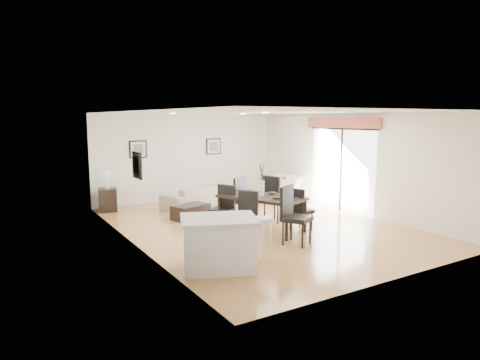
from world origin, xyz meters
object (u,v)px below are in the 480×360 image
sofa (197,196)px  side_table (108,200)px  dining_chair_foot (236,196)px  kitchen_island (219,243)px  armchair (285,189)px  bar_stool (262,224)px  dining_chair_wfar (224,205)px  dining_chair_head (292,212)px  dining_chair_efar (274,196)px  dining_table (262,199)px  coffee_table (191,212)px  dining_chair_enear (299,207)px  dining_chair_wnear (246,213)px

sofa → side_table: 2.48m
dining_chair_foot → kitchen_island: (-2.08, -2.92, -0.16)m
armchair → bar_stool: size_ratio=1.53×
sofa → bar_stool: (-1.04, -4.94, 0.36)m
dining_chair_wfar → dining_chair_head: 1.84m
dining_chair_foot → side_table: dining_chair_foot is taller
dining_chair_efar → kitchen_island: 3.48m
dining_table → coffee_table: size_ratio=2.33×
sofa → side_table: bearing=-32.6°
armchair → dining_chair_wfar: size_ratio=1.16×
dining_table → dining_chair_efar: (0.67, 0.45, -0.07)m
dining_chair_wfar → dining_chair_efar: 1.37m
dining_chair_head → bar_stool: dining_chair_head is taller
coffee_table → dining_table: bearing=-81.5°
dining_chair_wfar → dining_chair_enear: 1.72m
sofa → dining_chair_enear: size_ratio=2.13×
dining_chair_wfar → kitchen_island: dining_chair_wfar is taller
dining_chair_enear → bar_stool: 2.21m
dining_chair_enear → dining_chair_wfar: bearing=41.5°
dining_chair_wnear → dining_chair_enear: bearing=55.7°
armchair → dining_table: size_ratio=0.56×
bar_stool → armchair: bearing=48.6°
dining_chair_wfar → bar_stool: bearing=-40.1°
dining_chair_wfar → kitchen_island: size_ratio=0.66×
dining_chair_wnear → coffee_table: (-0.23, 2.30, -0.39)m
dining_chair_enear → dining_chair_head: dining_chair_head is taller
armchair → kitchen_island: kitchen_island is taller
coffee_table → dining_chair_wnear: bearing=-102.1°
dining_table → side_table: dining_table is taller
bar_stool → dining_chair_head: bearing=25.6°
dining_chair_foot → dining_chair_head: bearing=64.9°
armchair → dining_chair_wfar: bearing=-6.5°
sofa → dining_table: dining_table is taller
sofa → armchair: (2.60, -0.80, 0.08)m
dining_chair_efar → side_table: bearing=26.0°
dining_chair_wnear → side_table: dining_chair_wnear is taller
dining_chair_wfar → kitchen_island: (-1.35, -2.25, -0.12)m
dining_chair_enear → dining_chair_foot: bearing=9.0°
sofa → armchair: bearing=145.9°
armchair → dining_table: (-2.49, -2.42, 0.33)m
dining_table → dining_chair_wnear: (-0.70, -0.44, -0.15)m
side_table → dining_chair_wnear: bearing=-67.3°
armchair → dining_chair_head: bearing=17.7°
kitchen_island → bar_stool: bearing=22.4°
dining_chair_wnear → dining_chair_enear: 1.38m
dining_table → kitchen_island: bearing=-162.6°
dining_chair_enear → side_table: size_ratio=1.56×
coffee_table → dining_chair_enear: bearing=-73.5°
kitchen_island → dining_chair_head: bearing=37.3°
kitchen_island → dining_table: bearing=62.6°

